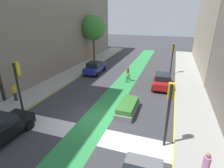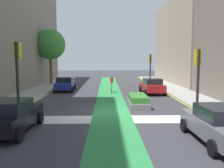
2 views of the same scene
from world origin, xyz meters
name	(u,v)px [view 1 (image 1 of 2)]	position (x,y,z in m)	size (l,w,h in m)	color
ground_plane	(95,118)	(0.00, 0.00, 0.00)	(120.00, 120.00, 0.00)	#38383D
bike_lane_paint	(97,118)	(0.22, 0.00, 0.00)	(2.40, 60.00, 0.01)	#2D8C47
crosswalk_band	(83,133)	(0.00, -2.00, 0.00)	(12.00, 1.80, 0.01)	silver
sidewalk_left	(19,103)	(-7.50, 0.00, 0.07)	(3.00, 60.00, 0.15)	#9E9E99
curb_stripe_left	(33,106)	(-6.00, 0.00, 0.01)	(0.16, 60.00, 0.01)	yellow
sidewalk_right	(199,137)	(7.50, 0.00, 0.07)	(3.00, 60.00, 0.15)	#9E9E99
curb_stripe_right	(175,133)	(6.00, 0.00, 0.01)	(0.16, 60.00, 0.01)	yellow
traffic_signal_near_right	(169,103)	(5.38, -1.33, 2.86)	(0.35, 0.52, 4.07)	black
traffic_signal_near_left	(18,80)	(-5.23, -1.67, 3.12)	(0.35, 0.52, 4.46)	black
traffic_signal_far_right	(173,53)	(5.25, 13.54, 2.86)	(0.35, 0.52, 4.07)	black
car_red_right_far	(162,80)	(4.50, 8.27, 0.80)	(2.18, 4.28, 1.57)	#A51919
car_black_left_near	(0,129)	(-4.64, -4.32, 0.80)	(2.11, 4.25, 1.57)	black
car_blue_left_far	(95,67)	(-4.68, 10.60, 0.80)	(2.15, 4.26, 1.57)	navy
cyclist_in_lane	(128,73)	(0.42, 8.97, 0.97)	(0.32, 1.73, 1.86)	black
pedestrian_sidewalk_left_a	(15,92)	(-8.01, 0.19, 1.04)	(0.34, 0.34, 1.75)	#262638
pedestrian_sidewalk_right_b	(206,166)	(7.32, -3.49, 0.92)	(0.34, 0.34, 1.54)	#262638
street_tree_near	(93,28)	(-7.78, 17.32, 5.49)	(4.11, 4.11, 7.41)	brown
median_planter	(128,107)	(2.22, 1.80, 0.40)	(1.39, 3.32, 0.85)	slate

